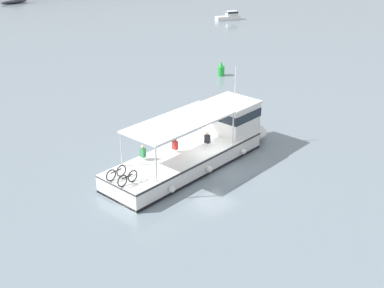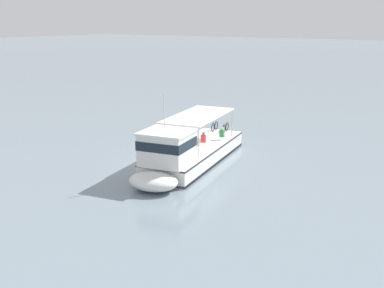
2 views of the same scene
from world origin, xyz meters
TOP-DOWN VIEW (x-y plane):
  - ground_plane at (0.00, 0.00)m, footprint 400.00×400.00m
  - ferry_main at (0.09, 1.11)m, footprint 13.06×5.47m

SIDE VIEW (x-z plane):
  - ground_plane at x=0.00m, z-range 0.00..0.00m
  - ferry_main at x=0.09m, z-range -1.64..3.68m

